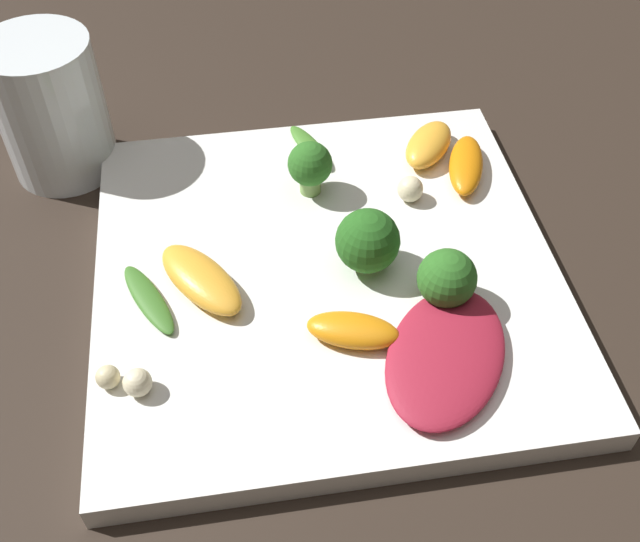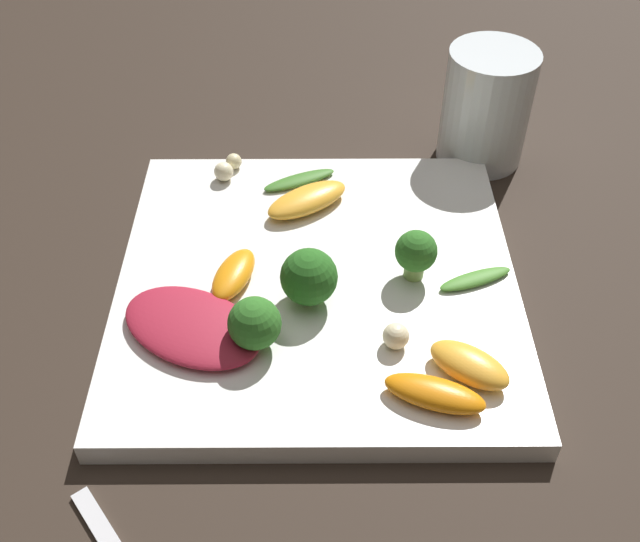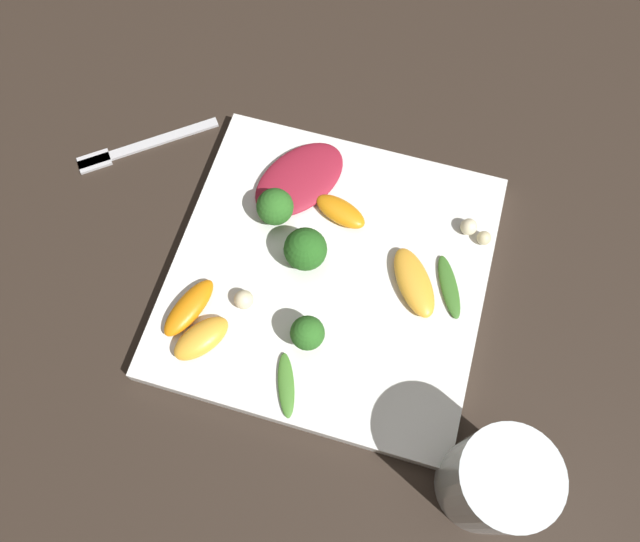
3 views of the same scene
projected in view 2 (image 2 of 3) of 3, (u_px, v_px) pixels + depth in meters
ground_plane at (317, 293)px, 0.59m from camera, size 2.40×2.40×0.00m
plate at (317, 284)px, 0.59m from camera, size 0.31×0.31×0.02m
drinking_glass at (486, 107)px, 0.69m from camera, size 0.08×0.08×0.11m
radicchio_leaf_0 at (191, 326)px, 0.53m from camera, size 0.11×0.13×0.01m
orange_segment_0 at (468, 365)px, 0.51m from camera, size 0.06×0.06×0.02m
orange_segment_1 at (306, 200)px, 0.64m from camera, size 0.07×0.08×0.02m
orange_segment_2 at (434, 393)px, 0.49m from camera, size 0.05×0.07×0.02m
orange_segment_3 at (233, 274)px, 0.57m from camera, size 0.06×0.04×0.02m
broccoli_floret_0 at (308, 277)px, 0.55m from camera, size 0.04×0.04×0.05m
broccoli_floret_1 at (254, 324)px, 0.52m from camera, size 0.04×0.04×0.04m
broccoli_floret_2 at (416, 256)px, 0.56m from camera, size 0.03×0.03×0.04m
arugula_sprig_0 at (299, 180)px, 0.66m from camera, size 0.04×0.07×0.01m
arugula_sprig_1 at (475, 279)px, 0.57m from camera, size 0.04×0.06×0.01m
macadamia_nut_0 at (223, 172)px, 0.66m from camera, size 0.02×0.02×0.02m
macadamia_nut_1 at (395, 336)px, 0.52m from camera, size 0.02×0.02×0.02m
macadamia_nut_2 at (233, 161)px, 0.68m from camera, size 0.01×0.01×0.01m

